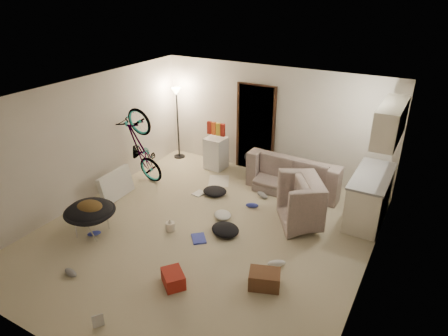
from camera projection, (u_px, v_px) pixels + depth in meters
The scene contains 39 objects.
floor at pixel (204, 234), 7.19m from camera, with size 5.50×6.00×0.02m, color #BAAF8F.
ceiling at pixel (200, 97), 6.12m from camera, with size 5.50×6.00×0.02m, color white.
wall_back at pixel (273, 121), 9.03m from camera, with size 5.50×0.02×2.50m, color beige.
wall_front at pixel (52, 276), 4.28m from camera, with size 5.50×0.02×2.50m, color beige.
wall_left at pixel (84, 142), 7.89m from camera, with size 0.02×6.00×2.50m, color beige.
wall_right at pixel (373, 214), 5.43m from camera, with size 0.02×6.00×2.50m, color beige.
doorway at pixel (256, 129), 9.28m from camera, with size 0.85×0.10×2.04m, color black.
door_trim at pixel (255, 129), 9.25m from camera, with size 0.97×0.04×2.10m, color #361F13.
floor_lamp at pixel (177, 108), 9.79m from camera, with size 0.28×0.28×1.81m.
kitchen_counter at pixel (369, 198), 7.50m from camera, with size 0.60×1.50×0.88m, color white.
counter_top at pixel (373, 176), 7.30m from camera, with size 0.64×1.54×0.04m, color gray.
kitchen_uppers at pixel (391, 122), 6.80m from camera, with size 0.38×1.40×0.65m, color white.
sofa at pixel (296, 177), 8.63m from camera, with size 2.01×0.79×0.59m, color #3C433B.
armchair at pixel (318, 207), 7.37m from camera, with size 1.05×0.92×0.68m, color #3C433B.
bicycle at pixel (142, 162), 8.88m from camera, with size 0.63×1.81×0.95m, color black.
book_asset at pixel (93, 328), 5.22m from camera, with size 0.15×0.21×0.02m, color maroon.
mini_fridge at pixel (216, 153), 9.59m from camera, with size 0.45×0.45×0.77m, color white.
snack_box_0 at pixel (210, 128), 9.40m from camera, with size 0.10×0.07×0.30m, color maroon.
snack_box_1 at pixel (214, 128), 9.35m from camera, with size 0.10×0.07×0.30m, color #D9541B.
snack_box_2 at pixel (218, 129), 9.30m from camera, with size 0.10×0.07×0.30m, color gold.
snack_box_3 at pixel (223, 130), 9.24m from camera, with size 0.10×0.07×0.30m, color maroon.
saucer_chair at pixel (90, 215), 7.04m from camera, with size 0.89×0.89×0.64m.
hoodie at pixel (90, 207), 6.91m from camera, with size 0.48×0.40×0.22m, color #513A1C.
sofa_drape at pixel (256, 158), 8.95m from camera, with size 0.56×0.46×0.28m, color black.
tv_box at pixel (116, 185), 8.29m from camera, with size 0.11×0.89×0.58m, color silver.
drink_case_a at pixel (264, 279), 5.90m from camera, with size 0.46×0.33×0.26m, color brown.
drink_case_b at pixel (173, 279), 5.94m from camera, with size 0.39×0.29×0.22m, color maroon.
juicer at pixel (170, 226), 7.25m from camera, with size 0.16×0.16×0.24m.
newspaper at pixel (219, 181), 9.09m from camera, with size 0.45×0.59×0.01m, color beige.
book_blue at pixel (199, 239), 7.03m from camera, with size 0.23×0.32×0.03m, color #313DB1.
book_white at pixel (199, 193), 8.53m from camera, with size 0.20×0.26×0.02m, color silver.
shoe_0 at pixel (252, 205), 8.01m from camera, with size 0.26×0.11×0.10m, color #313DB1.
shoe_1 at pixel (262, 195), 8.38m from camera, with size 0.30×0.12×0.11m, color slate.
shoe_2 at pixel (94, 233), 7.12m from camera, with size 0.24×0.10×0.09m, color #313DB1.
shoe_3 at pixel (71, 273), 6.15m from camera, with size 0.27×0.11×0.10m, color slate.
shoe_4 at pixel (277, 263), 6.35m from camera, with size 0.30×0.12×0.11m, color white.
clothes_lump_a at pixel (225, 230), 7.16m from camera, with size 0.53×0.46×0.17m, color black.
clothes_lump_b at pixel (215, 191), 8.49m from camera, with size 0.51×0.44×0.15m, color black.
clothes_lump_c at pixel (223, 215), 7.66m from camera, with size 0.37×0.32×0.11m, color silver.
Camera 1 is at (3.27, -5.05, 4.12)m, focal length 32.00 mm.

